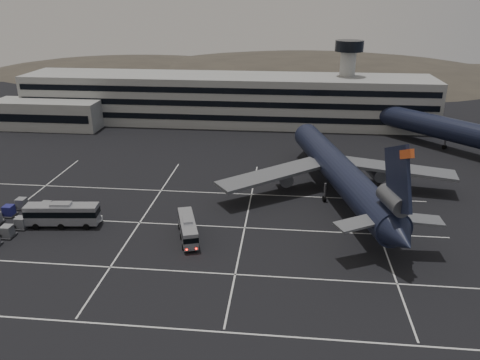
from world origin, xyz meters
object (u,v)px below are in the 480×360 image
uld_cluster (8,221)px  trijet_main (340,172)px  bus_near (188,227)px  bus_far (62,213)px

uld_cluster → trijet_main: bearing=17.5°
trijet_main → bus_near: size_ratio=5.59×
trijet_main → bus_near: (-25.28, -18.76, -3.32)m
trijet_main → bus_far: trijet_main is taller
trijet_main → bus_far: size_ratio=4.68×
bus_far → uld_cluster: bus_far is taller
trijet_main → bus_far: (-46.94, -16.75, -2.93)m
bus_far → uld_cluster: (-9.20, -0.99, -1.36)m
bus_near → trijet_main: bearing=18.9°
uld_cluster → bus_near: bearing=-1.9°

